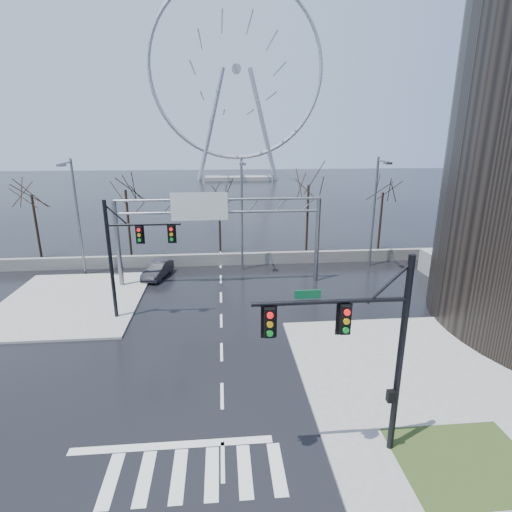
{
  "coord_description": "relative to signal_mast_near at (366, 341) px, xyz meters",
  "views": [
    {
      "loc": [
        0.18,
        -16.22,
        11.81
      ],
      "look_at": [
        2.45,
        9.42,
        4.0
      ],
      "focal_mm": 28.0,
      "sensor_mm": 36.0,
      "label": 1
    }
  ],
  "objects": [
    {
      "name": "ferris_wheel",
      "position": [
        -0.14,
        99.04,
        21.26
      ],
      "size": [
        45.0,
        6.0,
        50.91
      ],
      "color": "gray",
      "rests_on": "ground"
    },
    {
      "name": "ground",
      "position": [
        -5.14,
        4.04,
        -4.87
      ],
      "size": [
        260.0,
        260.0,
        0.0
      ],
      "primitive_type": "plane",
      "color": "black",
      "rests_on": "ground"
    },
    {
      "name": "sidewalk_far",
      "position": [
        -16.14,
        16.04,
        -4.8
      ],
      "size": [
        10.0,
        12.0,
        0.15
      ],
      "primitive_type": "cube",
      "color": "gray",
      "rests_on": "ground"
    },
    {
      "name": "signal_mast_far",
      "position": [
        -11.01,
        13.0,
        -0.04
      ],
      "size": [
        4.72,
        0.41,
        8.0
      ],
      "color": "black",
      "rests_on": "ground"
    },
    {
      "name": "tree_far_right",
      "position": [
        11.86,
        28.04,
        0.54
      ],
      "size": [
        3.4,
        3.4,
        6.8
      ],
      "color": "black",
      "rests_on": "ground"
    },
    {
      "name": "grass_strip",
      "position": [
        3.86,
        -0.96,
        -4.72
      ],
      "size": [
        5.0,
        4.0,
        0.02
      ],
      "primitive_type": "cube",
      "color": "#2C3B18",
      "rests_on": "sidewalk_near"
    },
    {
      "name": "streetlight_left",
      "position": [
        -17.14,
        22.2,
        1.01
      ],
      "size": [
        0.5,
        2.55,
        10.0
      ],
      "color": "slate",
      "rests_on": "ground"
    },
    {
      "name": "streetlight_right",
      "position": [
        8.86,
        22.2,
        1.01
      ],
      "size": [
        0.5,
        2.55,
        10.0
      ],
      "color": "slate",
      "rests_on": "ground"
    },
    {
      "name": "tree_center",
      "position": [
        -5.14,
        28.54,
        0.3
      ],
      "size": [
        3.25,
        3.25,
        6.5
      ],
      "color": "black",
      "rests_on": "ground"
    },
    {
      "name": "tree_right",
      "position": [
        3.86,
        27.54,
        1.34
      ],
      "size": [
        3.9,
        3.9,
        7.8
      ],
      "color": "black",
      "rests_on": "ground"
    },
    {
      "name": "tree_far_left",
      "position": [
        -23.14,
        28.04,
        0.7
      ],
      "size": [
        3.5,
        3.5,
        7.0
      ],
      "color": "black",
      "rests_on": "ground"
    },
    {
      "name": "barrier_wall",
      "position": [
        -5.14,
        24.04,
        -4.32
      ],
      "size": [
        52.0,
        0.5,
        1.1
      ],
      "primitive_type": "cube",
      "color": "slate",
      "rests_on": "ground"
    },
    {
      "name": "sign_gantry",
      "position": [
        -5.52,
        19.0,
        0.31
      ],
      "size": [
        16.36,
        0.4,
        7.6
      ],
      "color": "slate",
      "rests_on": "ground"
    },
    {
      "name": "signal_mast_near",
      "position": [
        0.0,
        0.0,
        0.0
      ],
      "size": [
        5.52,
        0.41,
        8.0
      ],
      "color": "black",
      "rests_on": "ground"
    },
    {
      "name": "tree_left",
      "position": [
        -14.14,
        27.54,
        1.1
      ],
      "size": [
        3.75,
        3.75,
        7.5
      ],
      "color": "black",
      "rests_on": "ground"
    },
    {
      "name": "streetlight_mid",
      "position": [
        -3.14,
        22.2,
        1.01
      ],
      "size": [
        0.5,
        2.55,
        10.0
      ],
      "color": "slate",
      "rests_on": "ground"
    },
    {
      "name": "car",
      "position": [
        -10.56,
        21.04,
        -4.19
      ],
      "size": [
        2.43,
        4.35,
        1.36
      ],
      "primitive_type": "imported",
      "rotation": [
        0.0,
        0.0,
        -0.25
      ],
      "color": "black",
      "rests_on": "ground"
    },
    {
      "name": "sidewalk_right_ext",
      "position": [
        4.86,
        6.04,
        -4.8
      ],
      "size": [
        12.0,
        10.0,
        0.15
      ],
      "primitive_type": "cube",
      "color": "gray",
      "rests_on": "ground"
    }
  ]
}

